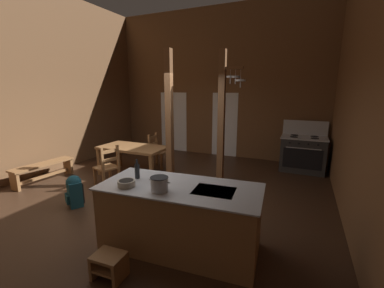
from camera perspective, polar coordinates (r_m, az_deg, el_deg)
ground_plane at (r=5.16m, az=-10.13°, el=-13.27°), size 7.61×8.85×0.10m
wall_back at (r=8.36m, az=5.50°, el=13.42°), size 7.61×0.14×4.65m
wall_left at (r=7.23m, az=-34.91°, el=11.48°), size 0.14×8.85×4.65m
wall_right at (r=3.91m, az=36.81°, el=12.32°), size 0.14×8.85×4.65m
glazed_door_back_left at (r=8.97m, az=-4.18°, el=5.03°), size 1.00×0.01×2.05m
glazed_panel_back_right at (r=8.26m, az=7.39°, el=4.33°), size 0.84×0.01×2.05m
kitchen_island at (r=3.59m, az=-2.73°, el=-16.21°), size 2.23×1.13×0.90m
stove_range at (r=7.37m, az=23.83°, el=-1.91°), size 1.14×0.83×1.32m
support_post_with_pot_rack at (r=5.69m, az=6.98°, el=6.65°), size 0.58×0.23×3.00m
support_post_center at (r=5.61m, az=-5.15°, el=5.52°), size 0.14×0.14×3.00m
step_stool at (r=3.37m, az=-18.31°, el=-24.46°), size 0.37×0.30×0.30m
dining_table at (r=6.57m, az=-13.19°, el=-1.29°), size 1.70×0.91×0.74m
ladderback_chair_near_window at (r=5.97m, az=-18.60°, el=-4.98°), size 0.55×0.55×0.95m
ladderback_chair_by_post at (r=7.14m, az=-7.89°, el=-1.65°), size 0.44×0.44×0.95m
bench_along_left_wall at (r=6.98m, az=-30.68°, el=-4.89°), size 0.47×1.43×0.44m
backpack at (r=5.28m, az=-25.16°, el=-9.40°), size 0.39×0.38×0.60m
stockpot_on_counter at (r=3.23m, az=-7.41°, el=-8.99°), size 0.30×0.23×0.19m
mixing_bowl_on_counter at (r=3.48m, az=-14.66°, el=-8.62°), size 0.23×0.23×0.08m
bottle_tall_on_counter at (r=3.72m, az=-12.35°, el=-5.96°), size 0.07×0.07×0.28m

